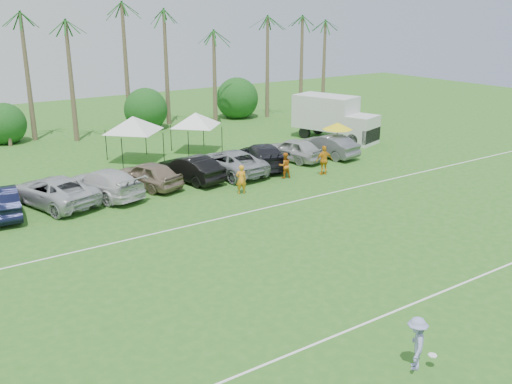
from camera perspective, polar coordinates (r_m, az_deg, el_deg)
ground at (r=21.13m, az=18.17°, el=-13.36°), size 120.00×120.00×0.00m
field_lines at (r=26.05m, az=4.23°, el=-6.26°), size 80.00×12.10×0.01m
palm_tree_4 at (r=49.83m, az=-22.12°, el=13.00°), size 2.40×2.40×8.90m
palm_tree_5 at (r=50.81m, az=-17.72°, el=14.52°), size 2.40×2.40×9.90m
palm_tree_6 at (r=52.09m, az=-13.46°, el=15.87°), size 2.40×2.40×10.90m
palm_tree_7 at (r=53.66m, az=-9.38°, el=17.07°), size 2.40×2.40×11.90m
palm_tree_8 at (r=56.06m, az=-4.47°, el=14.63°), size 2.40×2.40×8.90m
palm_tree_9 at (r=58.67m, az=-0.09°, el=15.68°), size 2.40×2.40×9.90m
palm_tree_10 at (r=61.59m, az=3.92°, el=16.55°), size 2.40×2.40×10.90m
palm_tree_11 at (r=64.11m, az=6.89°, el=17.28°), size 2.40×2.40×11.90m
bush_tree_1 at (r=51.08m, az=-23.81°, el=6.42°), size 4.00×4.00×4.00m
bush_tree_2 at (r=54.47m, az=-11.31°, el=8.23°), size 4.00×4.00×4.00m
bush_tree_3 at (r=59.04m, az=-2.27°, el=9.29°), size 4.00×4.00×4.00m
sideline_player_a at (r=34.09m, az=-1.50°, el=1.27°), size 0.75×0.61×1.78m
sideline_player_b at (r=37.34m, az=2.90°, el=2.68°), size 0.97×0.84×1.70m
sideline_player_c at (r=38.28m, az=6.83°, el=3.17°), size 1.24×0.75×1.97m
box_truck at (r=48.72m, az=7.85°, el=7.47°), size 4.71×7.56×3.65m
canopy_tent_left at (r=41.83m, az=-12.24°, el=7.41°), size 4.78×4.78×3.87m
canopy_tent_right at (r=43.95m, az=-6.08°, el=7.91°), size 4.45×4.45×3.60m
market_umbrella at (r=43.15m, az=8.16°, el=6.56°), size 2.29×2.29×2.55m
frisbee_player at (r=18.72m, az=15.73°, el=-14.37°), size 1.26×1.24×1.74m
parked_car_1 at (r=33.36m, az=-24.25°, el=-0.84°), size 2.31×5.21×1.66m
parked_car_2 at (r=34.08m, az=-19.59°, el=0.10°), size 4.41×6.53×1.66m
parked_car_3 at (r=34.71m, az=-14.97°, el=0.85°), size 3.85×6.15×1.66m
parked_car_4 at (r=35.91m, az=-10.79°, el=1.72°), size 3.39×5.25×1.66m
parked_car_5 at (r=36.90m, az=-6.57°, el=2.36°), size 2.73×5.29×1.66m
parked_car_6 at (r=38.19m, az=-2.68°, el=3.00°), size 3.21×6.17×1.66m
parked_car_7 at (r=39.94m, az=0.63°, el=3.68°), size 3.86×6.15×1.66m
parked_car_8 at (r=41.76m, az=3.72°, el=4.28°), size 2.98×5.19×1.66m
parked_car_9 at (r=43.21m, az=7.13°, el=4.64°), size 2.51×5.25×1.66m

